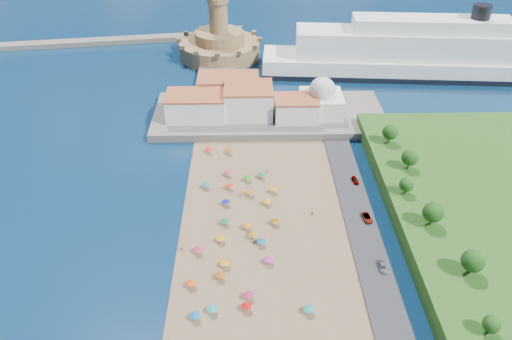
{
  "coord_description": "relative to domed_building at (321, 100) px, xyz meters",
  "views": [
    {
      "loc": [
        1.62,
        -101.48,
        94.46
      ],
      "look_at": [
        4.0,
        25.0,
        8.0
      ],
      "focal_mm": 35.0,
      "sensor_mm": 36.0,
      "label": 1
    }
  ],
  "objects": [
    {
      "name": "fortress",
      "position": [
        -42.0,
        67.0,
        -2.29
      ],
      "size": [
        40.0,
        40.0,
        32.4
      ],
      "color": "#977B4B",
      "rests_on": "ground"
    },
    {
      "name": "ground",
      "position": [
        -30.0,
        -71.0,
        -8.97
      ],
      "size": [
        700.0,
        700.0,
        0.0
      ],
      "primitive_type": "plane",
      "color": "#071938",
      "rests_on": "ground"
    },
    {
      "name": "parked_cars",
      "position": [
        6.0,
        -75.04,
        -7.6
      ],
      "size": [
        2.83,
        76.82,
        1.44
      ],
      "color": "gray",
      "rests_on": "promenade"
    },
    {
      "name": "jetty",
      "position": [
        -42.0,
        37.0,
        -7.77
      ],
      "size": [
        18.0,
        70.0,
        2.4
      ],
      "primitive_type": "cube",
      "color": "#59544C",
      "rests_on": "ground"
    },
    {
      "name": "domed_building",
      "position": [
        0.0,
        0.0,
        0.0
      ],
      "size": [
        16.0,
        16.0,
        15.0
      ],
      "color": "silver",
      "rests_on": "terrace"
    },
    {
      "name": "breakwater",
      "position": [
        -140.0,
        82.0,
        -7.67
      ],
      "size": [
        199.03,
        34.77,
        2.6
      ],
      "primitive_type": "cube",
      "rotation": [
        0.0,
        0.0,
        0.14
      ],
      "color": "#59544C",
      "rests_on": "ground"
    },
    {
      "name": "terrace",
      "position": [
        -20.0,
        2.0,
        -7.47
      ],
      "size": [
        90.0,
        36.0,
        3.0
      ],
      "primitive_type": "cube",
      "color": "#59544C",
      "rests_on": "ground"
    },
    {
      "name": "cruise_ship",
      "position": [
        53.41,
        42.95,
        0.69
      ],
      "size": [
        150.62,
        33.63,
        32.64
      ],
      "color": "black",
      "rests_on": "ground"
    },
    {
      "name": "beach_parasols",
      "position": [
        -31.68,
        -81.66,
        -6.83
      ],
      "size": [
        31.06,
        113.12,
        2.2
      ],
      "color": "gray",
      "rests_on": "beach"
    },
    {
      "name": "waterfront_buildings",
      "position": [
        -33.05,
        2.64,
        -1.1
      ],
      "size": [
        57.0,
        29.0,
        11.0
      ],
      "color": "silver",
      "rests_on": "terrace"
    },
    {
      "name": "beachgoers",
      "position": [
        -30.4,
        -75.12,
        -7.88
      ],
      "size": [
        39.1,
        94.5,
        1.87
      ],
      "color": "tan",
      "rests_on": "beach"
    },
    {
      "name": "hillside_trees",
      "position": [
        20.4,
        -76.09,
        1.06
      ],
      "size": [
        15.77,
        105.72,
        7.25
      ],
      "color": "#382314",
      "rests_on": "hillside"
    }
  ]
}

